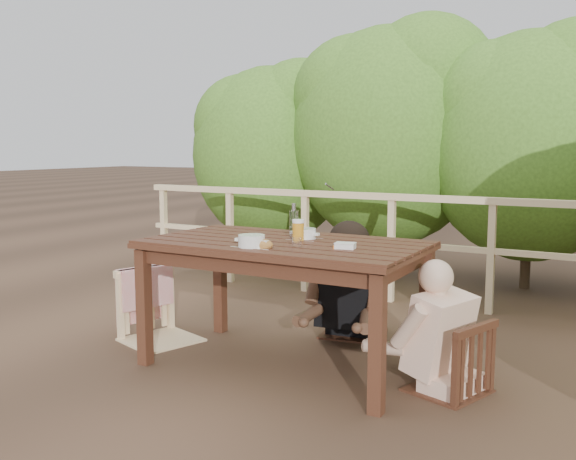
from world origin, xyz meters
The scene contains 16 objects.
ground centered at (0.00, 0.00, 0.00)m, with size 60.00×60.00×0.00m, color brown.
table centered at (0.00, 0.00, 0.41)m, with size 1.77×1.00×0.82m, color #3C1F13.
chair_left centered at (-1.06, 0.01, 0.50)m, with size 0.50×0.50×1.00m, color beige.
chair_far centered at (0.12, 0.86, 0.45)m, with size 0.45×0.45×0.90m, color #3C1F13.
chair_right centered at (1.07, 0.08, 0.42)m, with size 0.41×0.41×0.83m, color #3C1F13.
woman centered at (0.12, 0.88, 0.68)m, with size 0.55×0.68×1.37m, color black, non-canonical shape.
diner_right centered at (1.10, 0.08, 0.64)m, with size 0.52×0.63×1.28m, color beige, non-canonical shape.
railing centered at (0.00, 2.00, 0.51)m, with size 5.60×0.10×1.01m, color beige.
hedge_row centered at (0.40, 3.20, 1.90)m, with size 6.60×1.60×3.80m, color #406B20, non-canonical shape.
soup_near centered at (-0.05, -0.32, 0.86)m, with size 0.27×0.27×0.09m, color white.
soup_far centered at (0.07, 0.15, 0.86)m, with size 0.25×0.25×0.08m, color white.
bread_roll centered at (0.03, -0.31, 0.85)m, with size 0.12×0.09×0.07m, color #A2663B.
beer_glass centered at (0.07, 0.06, 0.89)m, with size 0.08×0.08×0.15m, color #C67E11.
bottle centered at (0.00, 0.12, 0.94)m, with size 0.06×0.06×0.25m, color white.
tumbler centered at (0.18, -0.16, 0.86)m, with size 0.06×0.06×0.07m, color silver.
butter_tub centered at (0.48, -0.10, 0.85)m, with size 0.12×0.09×0.05m, color silver.
Camera 1 is at (2.02, -3.55, 1.45)m, focal length 39.90 mm.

